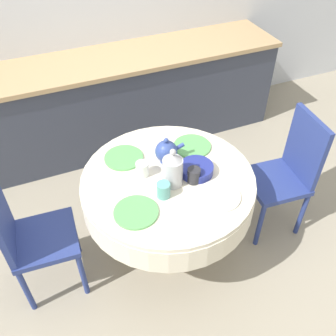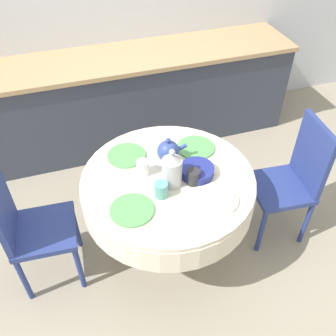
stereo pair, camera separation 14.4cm
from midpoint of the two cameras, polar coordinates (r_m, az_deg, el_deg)
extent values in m
plane|color=#9E937F|center=(2.91, 1.44, -11.88)|extent=(12.00, 12.00, 0.00)
cube|color=#383D4C|center=(3.64, -5.86, 9.88)|extent=(3.20, 0.60, 0.85)
cube|color=tan|center=(3.43, -6.39, 16.16)|extent=(3.24, 0.64, 0.04)
cylinder|color=brown|center=(2.90, 1.45, -11.65)|extent=(0.44, 0.44, 0.04)
cylinder|color=brown|center=(2.69, 1.55, -8.40)|extent=(0.11, 0.11, 0.48)
cylinder|color=silver|center=(2.45, 1.69, -3.52)|extent=(1.12, 1.12, 0.18)
cylinder|color=silver|center=(2.37, 1.74, -1.75)|extent=(1.11, 1.11, 0.03)
cube|color=navy|center=(2.83, 18.03, -2.92)|extent=(0.43, 0.43, 0.04)
cube|color=navy|center=(2.74, 22.54, 1.76)|extent=(0.07, 0.38, 0.50)
cylinder|color=navy|center=(2.82, 15.44, -9.36)|extent=(0.04, 0.04, 0.43)
cylinder|color=navy|center=(3.02, 12.70, -4.33)|extent=(0.04, 0.04, 0.43)
cylinder|color=navy|center=(2.98, 21.59, -7.83)|extent=(0.04, 0.04, 0.43)
cylinder|color=navy|center=(3.17, 18.55, -3.16)|extent=(0.04, 0.04, 0.43)
cube|color=navy|center=(2.54, -16.85, -9.13)|extent=(0.43, 0.43, 0.04)
cube|color=navy|center=(2.38, -22.46, -5.61)|extent=(0.06, 0.38, 0.50)
cylinder|color=navy|center=(2.81, -12.43, -8.84)|extent=(0.04, 0.04, 0.43)
cylinder|color=navy|center=(2.60, -11.76, -14.76)|extent=(0.04, 0.04, 0.43)
cylinder|color=navy|center=(2.86, -19.54, -9.88)|extent=(0.04, 0.04, 0.43)
cylinder|color=navy|center=(2.65, -19.62, -15.80)|extent=(0.04, 0.04, 0.43)
cylinder|color=#5BA85B|center=(2.17, -3.62, -6.46)|extent=(0.26, 0.26, 0.01)
cylinder|color=#5BA39E|center=(2.21, 0.81, -3.38)|extent=(0.08, 0.08, 0.10)
cylinder|color=white|center=(2.25, 9.26, -4.77)|extent=(0.26, 0.26, 0.01)
cylinder|color=#28282D|center=(2.30, 5.67, -1.41)|extent=(0.08, 0.08, 0.10)
cylinder|color=#5BA85B|center=(2.52, -4.73, 1.90)|extent=(0.26, 0.26, 0.01)
cylinder|color=white|center=(2.36, -2.12, 0.00)|extent=(0.08, 0.08, 0.10)
cylinder|color=#5BA85B|center=(2.59, 5.86, 3.08)|extent=(0.26, 0.26, 0.01)
cylinder|color=#5BA39E|center=(2.45, 2.42, 1.95)|extent=(0.08, 0.08, 0.10)
cylinder|color=#B2B2B7|center=(2.26, 2.43, -0.69)|extent=(0.12, 0.12, 0.19)
cone|color=#B2B2B7|center=(2.18, 2.51, 1.55)|extent=(0.11, 0.11, 0.04)
sphere|color=#B2B2B7|center=(2.16, 2.55, 2.37)|extent=(0.04, 0.04, 0.04)
cylinder|color=#33478E|center=(2.47, 1.70, 1.10)|extent=(0.08, 0.08, 0.01)
sphere|color=#33478E|center=(2.42, 1.74, 2.52)|extent=(0.15, 0.15, 0.15)
cylinder|color=#33478E|center=(2.44, 3.66, 3.05)|extent=(0.09, 0.03, 0.05)
sphere|color=#33478E|center=(2.37, 1.78, 4.19)|extent=(0.03, 0.03, 0.03)
cylinder|color=navy|center=(2.38, 6.17, -0.48)|extent=(0.22, 0.22, 0.06)
camera|label=1|loc=(0.07, -88.21, 1.62)|focal=40.00mm
camera|label=2|loc=(0.07, 91.79, -1.62)|focal=40.00mm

